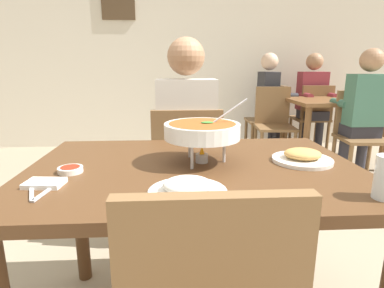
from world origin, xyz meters
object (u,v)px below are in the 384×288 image
(chair_diner_main, at_px, (186,168))
(patron_bg_left, at_px, (363,107))
(curry_bowl, at_px, (202,131))
(appetizer_plate, at_px, (302,157))
(chair_bg_right, at_px, (271,115))
(chair_bg_corner, at_px, (274,120))
(rice_plate, at_px, (188,189))
(sauce_dish, at_px, (70,169))
(dining_table_far, at_px, (333,111))
(dining_table_main, at_px, (194,192))
(chair_bg_middle, at_px, (313,114))
(patron_bg_middle, at_px, (313,97))
(chair_bg_left, at_px, (359,130))
(patron_bg_right, at_px, (270,97))
(diner_main, at_px, (186,131))

(chair_diner_main, bearing_deg, patron_bg_left, 31.30)
(curry_bowl, distance_m, appetizer_plate, 0.42)
(chair_bg_right, relative_size, chair_bg_corner, 1.00)
(patron_bg_left, bearing_deg, rice_plate, -131.19)
(sauce_dish, distance_m, dining_table_far, 3.31)
(dining_table_main, relative_size, patron_bg_left, 0.98)
(curry_bowl, xyz_separation_m, appetizer_plate, (0.41, -0.02, -0.11))
(dining_table_main, relative_size, chair_bg_corner, 1.43)
(chair_bg_middle, bearing_deg, sauce_dish, -127.36)
(rice_plate, relative_size, dining_table_far, 0.24)
(patron_bg_left, bearing_deg, sauce_dish, -140.32)
(curry_bowl, height_order, patron_bg_middle, patron_bg_middle)
(patron_bg_middle, bearing_deg, chair_bg_corner, -146.96)
(chair_diner_main, height_order, patron_bg_middle, patron_bg_middle)
(chair_diner_main, relative_size, rice_plate, 3.75)
(sauce_dish, xyz_separation_m, chair_bg_right, (1.68, 2.94, -0.27))
(chair_bg_left, distance_m, chair_bg_corner, 0.94)
(appetizer_plate, distance_m, patron_bg_right, 3.00)
(chair_diner_main, relative_size, chair_bg_right, 1.00)
(rice_plate, xyz_separation_m, dining_table_far, (1.83, 2.66, -0.16))
(patron_bg_right, bearing_deg, diner_main, -119.24)
(diner_main, xyz_separation_m, chair_bg_right, (1.22, 2.12, -0.24))
(chair_bg_middle, height_order, patron_bg_middle, patron_bg_middle)
(rice_plate, xyz_separation_m, sauce_dish, (-0.42, 0.23, -0.01))
(chair_diner_main, height_order, chair_bg_middle, same)
(chair_diner_main, distance_m, patron_bg_right, 2.52)
(curry_bowl, bearing_deg, chair_bg_right, 67.35)
(dining_table_main, relative_size, diner_main, 0.98)
(rice_plate, bearing_deg, dining_table_far, 55.47)
(diner_main, bearing_deg, patron_bg_right, 60.76)
(dining_table_far, height_order, patron_bg_left, patron_bg_left)
(chair_bg_corner, bearing_deg, sauce_dish, -121.91)
(dining_table_main, distance_m, chair_bg_left, 2.61)
(patron_bg_middle, distance_m, patron_bg_right, 0.58)
(chair_bg_middle, bearing_deg, chair_bg_corner, -148.92)
(chair_diner_main, distance_m, rice_plate, 1.05)
(patron_bg_middle, bearing_deg, chair_bg_right, -175.09)
(diner_main, height_order, appetizer_plate, diner_main)
(dining_table_main, height_order, patron_bg_middle, patron_bg_middle)
(curry_bowl, height_order, chair_bg_left, curry_bowl)
(rice_plate, distance_m, chair_bg_right, 3.42)
(rice_plate, height_order, dining_table_far, rice_plate)
(chair_diner_main, bearing_deg, chair_bg_right, 60.47)
(rice_plate, height_order, patron_bg_middle, patron_bg_middle)
(patron_bg_left, bearing_deg, curry_bowl, -134.81)
(sauce_dish, bearing_deg, diner_main, 60.63)
(chair_bg_left, distance_m, chair_bg_middle, 1.05)
(curry_bowl, xyz_separation_m, chair_bg_middle, (1.77, 2.87, -0.39))
(appetizer_plate, bearing_deg, chair_bg_left, 53.15)
(patron_bg_left, xyz_separation_m, patron_bg_right, (-0.60, 1.09, 0.00))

